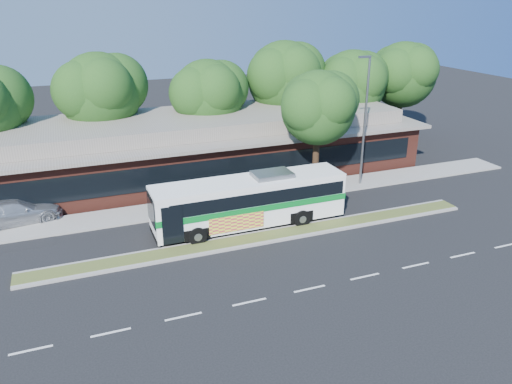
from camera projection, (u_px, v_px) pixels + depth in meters
ground at (269, 243)px, 27.57m from camera, size 120.00×120.00×0.00m
median_strip at (265, 237)px, 28.07m from camera, size 26.00×1.10×0.15m
sidewalk at (232, 200)px, 33.10m from camera, size 44.00×2.60×0.12m
plaza_building at (204, 145)px, 38.06m from camera, size 33.20×11.20×4.45m
lamp_post at (365, 118)px, 34.19m from camera, size 0.93×0.18×9.07m
tree_bg_b at (105, 91)px, 37.12m from camera, size 6.69×6.00×9.00m
tree_bg_c at (212, 93)px, 39.12m from camera, size 6.24×5.60×8.26m
tree_bg_d at (289, 76)px, 42.06m from camera, size 6.91×6.20×9.37m
tree_bg_e at (356, 82)px, 43.44m from camera, size 6.47×5.80×8.50m
tree_bg_f at (406, 73)px, 46.21m from camera, size 6.69×6.00×8.92m
transit_bus at (250, 198)px, 28.94m from camera, size 11.44×2.76×3.20m
sedan at (15, 211)px, 29.65m from camera, size 5.57×2.95×1.54m
sidewalk_tree at (322, 106)px, 32.95m from camera, size 5.49×4.93×8.31m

